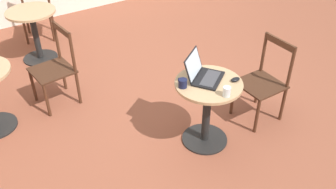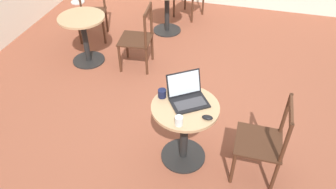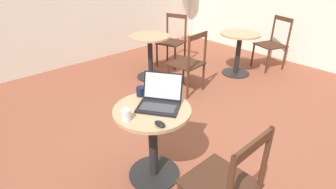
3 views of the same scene
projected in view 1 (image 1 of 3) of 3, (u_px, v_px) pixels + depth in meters
ground_plane at (158, 106)px, 4.46m from camera, size 16.00×16.00×0.00m
cafe_table_near at (207, 102)px, 3.69m from camera, size 0.66×0.66×0.73m
cafe_table_mid at (34, 27)px, 5.10m from camera, size 0.66×0.66×0.73m
chair_near_front at (264, 82)px, 4.06m from camera, size 0.44×0.44×0.92m
chair_mid_right at (36, 9)px, 5.71m from camera, size 0.56×0.56×0.92m
chair_far_front at (56, 68)px, 4.30m from camera, size 0.48×0.48×0.92m
laptop at (203, 74)px, 3.59m from camera, size 0.46×0.46×0.25m
mouse at (235, 79)px, 3.57m from camera, size 0.06×0.10×0.03m
mug at (183, 83)px, 3.47m from camera, size 0.12×0.08×0.08m
drinking_glass at (227, 92)px, 3.36m from camera, size 0.07×0.07×0.09m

